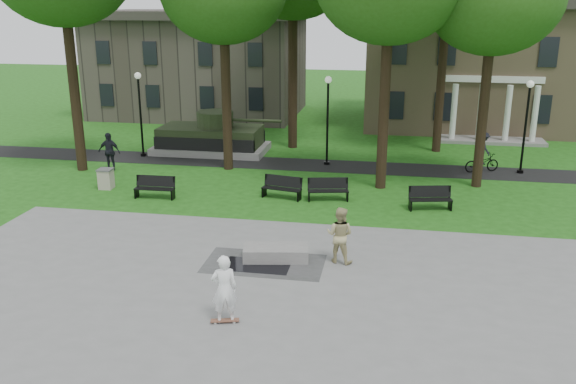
{
  "coord_description": "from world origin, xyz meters",
  "views": [
    {
      "loc": [
        3.99,
        -19.48,
        8.44
      ],
      "look_at": [
        0.08,
        2.62,
        1.4
      ],
      "focal_mm": 38.0,
      "sensor_mm": 36.0,
      "label": 1
    }
  ],
  "objects_px": {
    "concrete_block": "(276,253)",
    "friend_watching": "(340,235)",
    "park_bench_0": "(155,187)",
    "trash_bin": "(106,179)",
    "cyclist": "(482,156)",
    "skateboarder": "(224,289)"
  },
  "relations": [
    {
      "from": "cyclist",
      "to": "friend_watching",
      "type": "bearing_deg",
      "value": 130.66
    },
    {
      "from": "concrete_block",
      "to": "friend_watching",
      "type": "distance_m",
      "value": 2.28
    },
    {
      "from": "concrete_block",
      "to": "cyclist",
      "type": "distance_m",
      "value": 15.34
    },
    {
      "from": "concrete_block",
      "to": "park_bench_0",
      "type": "xyz_separation_m",
      "value": [
        -6.65,
        5.79,
        0.28
      ]
    },
    {
      "from": "skateboarder",
      "to": "cyclist",
      "type": "xyz_separation_m",
      "value": [
        8.87,
        17.3,
        -0.15
      ]
    },
    {
      "from": "concrete_block",
      "to": "park_bench_0",
      "type": "bearing_deg",
      "value": 138.95
    },
    {
      "from": "concrete_block",
      "to": "friend_watching",
      "type": "height_order",
      "value": "friend_watching"
    },
    {
      "from": "park_bench_0",
      "to": "trash_bin",
      "type": "distance_m",
      "value": 2.97
    },
    {
      "from": "cyclist",
      "to": "trash_bin",
      "type": "bearing_deg",
      "value": 85.57
    },
    {
      "from": "cyclist",
      "to": "park_bench_0",
      "type": "distance_m",
      "value": 16.56
    },
    {
      "from": "concrete_block",
      "to": "park_bench_0",
      "type": "distance_m",
      "value": 8.82
    },
    {
      "from": "skateboarder",
      "to": "friend_watching",
      "type": "bearing_deg",
      "value": -140.91
    },
    {
      "from": "friend_watching",
      "to": "cyclist",
      "type": "distance_m",
      "value": 14.14
    },
    {
      "from": "skateboarder",
      "to": "friend_watching",
      "type": "distance_m",
      "value": 5.32
    },
    {
      "from": "friend_watching",
      "to": "trash_bin",
      "type": "relative_size",
      "value": 2.02
    },
    {
      "from": "cyclist",
      "to": "concrete_block",
      "type": "bearing_deg",
      "value": 123.67
    },
    {
      "from": "friend_watching",
      "to": "park_bench_0",
      "type": "distance_m",
      "value": 10.45
    },
    {
      "from": "trash_bin",
      "to": "concrete_block",
      "type": "bearing_deg",
      "value": -35.44
    },
    {
      "from": "concrete_block",
      "to": "trash_bin",
      "type": "height_order",
      "value": "trash_bin"
    },
    {
      "from": "concrete_block",
      "to": "trash_bin",
      "type": "distance_m",
      "value": 11.62
    },
    {
      "from": "park_bench_0",
      "to": "trash_bin",
      "type": "relative_size",
      "value": 1.89
    },
    {
      "from": "friend_watching",
      "to": "cyclist",
      "type": "height_order",
      "value": "cyclist"
    }
  ]
}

